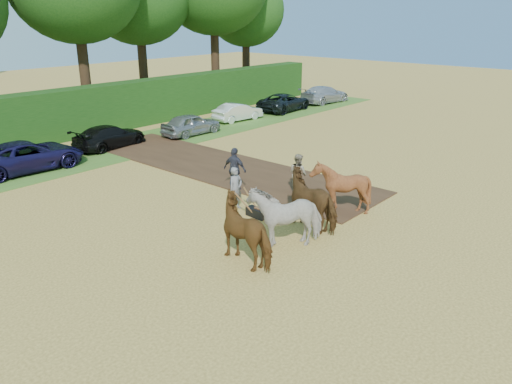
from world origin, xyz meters
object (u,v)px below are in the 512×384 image
Objects in this scene: spectator_near at (298,174)px; plough_team at (299,206)px; spectator_far at (235,169)px; parked_cars at (166,127)px.

plough_team is at bearing 137.77° from spectator_near.
spectator_far is at bearing 45.93° from spectator_near.
spectator_near is 0.25× the size of plough_team.
spectator_far is 0.05× the size of parked_cars.
spectator_near is at bearing -102.59° from parked_cars.
parked_cars is at bearing -31.19° from spectator_far.
spectator_near is at bearing -152.89° from spectator_far.
plough_team is (-3.35, -2.51, 0.15)m from spectator_near.
spectator_far reaches higher than spectator_near.
spectator_near is 0.90× the size of spectator_far.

